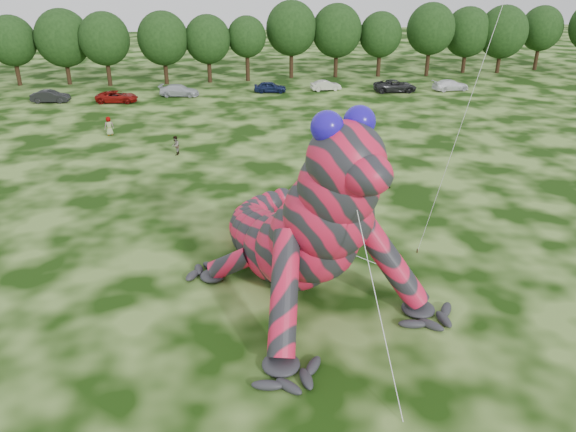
% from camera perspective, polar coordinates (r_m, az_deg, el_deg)
% --- Properties ---
extents(ground, '(240.00, 240.00, 0.00)m').
position_cam_1_polar(ground, '(27.33, 3.94, -9.83)').
color(ground, '#16330A').
rests_on(ground, ground).
extents(inflatable_gecko, '(23.80, 25.46, 10.16)m').
position_cam_1_polar(inflatable_gecko, '(27.91, -0.76, 2.84)').
color(inflatable_gecko, red).
rests_on(inflatable_gecko, ground).
extents(tree_4, '(6.22, 5.60, 9.06)m').
position_cam_1_polar(tree_4, '(85.01, -26.12, 14.85)').
color(tree_4, black).
rests_on(tree_4, ground).
extents(tree_5, '(7.16, 6.44, 9.80)m').
position_cam_1_polar(tree_5, '(83.05, -21.79, 15.65)').
color(tree_5, black).
rests_on(tree_5, ground).
extents(tree_6, '(6.52, 5.86, 9.49)m').
position_cam_1_polar(tree_6, '(80.34, -18.03, 15.81)').
color(tree_6, black).
rests_on(tree_6, ground).
extents(tree_7, '(6.68, 6.01, 9.48)m').
position_cam_1_polar(tree_7, '(79.65, -12.50, 16.33)').
color(tree_7, black).
rests_on(tree_7, ground).
extents(tree_8, '(6.14, 5.53, 8.94)m').
position_cam_1_polar(tree_8, '(79.72, -8.11, 16.46)').
color(tree_8, black).
rests_on(tree_8, ground).
extents(tree_9, '(5.27, 4.74, 8.68)m').
position_cam_1_polar(tree_9, '(80.33, -4.18, 16.60)').
color(tree_9, black).
rests_on(tree_9, ground).
extents(tree_10, '(7.09, 6.38, 10.50)m').
position_cam_1_polar(tree_10, '(82.15, 0.34, 17.48)').
color(tree_10, black).
rests_on(tree_10, ground).
extents(tree_11, '(7.01, 6.31, 10.07)m').
position_cam_1_polar(tree_11, '(83.03, 4.96, 17.32)').
color(tree_11, black).
rests_on(tree_11, ground).
extents(tree_12, '(5.99, 5.39, 8.97)m').
position_cam_1_polar(tree_12, '(84.30, 9.32, 16.83)').
color(tree_12, black).
rests_on(tree_12, ground).
extents(tree_13, '(6.83, 6.15, 10.13)m').
position_cam_1_polar(tree_13, '(86.06, 14.21, 16.97)').
color(tree_13, black).
rests_on(tree_13, ground).
extents(tree_14, '(6.82, 6.14, 9.40)m').
position_cam_1_polar(tree_14, '(90.10, 17.69, 16.67)').
color(tree_14, black).
rests_on(tree_14, ground).
extents(tree_15, '(7.17, 6.45, 9.63)m').
position_cam_1_polar(tree_15, '(91.52, 20.91, 16.42)').
color(tree_15, black).
rests_on(tree_15, ground).
extents(tree_16, '(6.26, 5.63, 9.37)m').
position_cam_1_polar(tree_16, '(96.40, 24.22, 16.16)').
color(tree_16, black).
rests_on(tree_16, ground).
extents(car_1, '(4.50, 1.95, 1.44)m').
position_cam_1_polar(car_1, '(73.35, -22.99, 11.12)').
color(car_1, black).
rests_on(car_1, ground).
extents(car_2, '(5.05, 2.71, 1.35)m').
position_cam_1_polar(car_2, '(70.77, -16.99, 11.52)').
color(car_2, maroon).
rests_on(car_2, ground).
extents(car_3, '(5.15, 2.93, 1.41)m').
position_cam_1_polar(car_3, '(72.34, -10.99, 12.41)').
color(car_3, silver).
rests_on(car_3, ground).
extents(car_4, '(4.26, 2.17, 1.39)m').
position_cam_1_polar(car_4, '(73.22, -1.83, 12.97)').
color(car_4, '#131D44').
rests_on(car_4, ground).
extents(car_5, '(3.97, 1.66, 1.28)m').
position_cam_1_polar(car_5, '(74.52, 3.86, 13.09)').
color(car_5, beige).
rests_on(car_5, ground).
extents(car_6, '(5.64, 2.98, 1.51)m').
position_cam_1_polar(car_6, '(74.78, 10.83, 12.85)').
color(car_6, black).
rests_on(car_6, ground).
extents(car_7, '(4.95, 2.45, 1.38)m').
position_cam_1_polar(car_7, '(77.19, 16.19, 12.65)').
color(car_7, white).
rests_on(car_7, ground).
extents(spectator_4, '(1.03, 0.88, 1.79)m').
position_cam_1_polar(spectator_4, '(57.17, -17.72, 8.71)').
color(spectator_4, gray).
rests_on(spectator_4, ground).
extents(spectator_5, '(0.52, 1.60, 1.73)m').
position_cam_1_polar(spectator_5, '(42.25, 10.13, 4.03)').
color(spectator_5, gray).
rests_on(spectator_5, ground).
extents(spectator_2, '(1.09, 0.63, 1.68)m').
position_cam_1_polar(spectator_2, '(53.58, 7.43, 8.59)').
color(spectator_2, gray).
rests_on(spectator_2, ground).
extents(spectator_1, '(0.73, 0.88, 1.67)m').
position_cam_1_polar(spectator_1, '(49.71, -11.36, 7.04)').
color(spectator_1, gray).
rests_on(spectator_1, ground).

